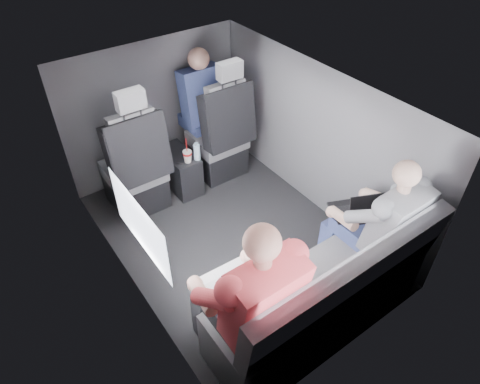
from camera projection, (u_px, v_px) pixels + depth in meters
floor at (232, 238)px, 3.73m from camera, size 2.60×2.60×0.00m
ceiling at (230, 98)px, 2.87m from camera, size 2.60×2.60×0.00m
panel_left at (122, 225)px, 2.90m from camera, size 0.02×2.60×1.35m
panel_right at (316, 140)px, 3.70m from camera, size 0.02×2.60×1.35m
panel_front at (154, 110)px, 4.11m from camera, size 1.80×0.02×1.35m
panel_back at (358, 288)px, 2.49m from camera, size 1.80×0.02×1.35m
side_window at (139, 225)px, 2.57m from camera, size 0.02×0.75×0.42m
seatbelt at (230, 111)px, 3.84m from camera, size 0.35×0.11×0.59m
front_seat_left at (136, 172)px, 3.80m from camera, size 0.52×0.58×1.26m
front_seat_right at (221, 140)px, 4.20m from camera, size 0.52×0.58×1.26m
center_console at (180, 170)px, 4.15m from camera, size 0.24×0.48×0.41m
rear_bench at (322, 299)px, 2.87m from camera, size 1.60×0.57×0.92m
soda_cup at (187, 156)px, 3.88m from camera, size 0.08×0.08×0.25m
water_bottle at (197, 152)px, 3.91m from camera, size 0.06×0.06×0.18m
laptop_white at (235, 283)px, 2.57m from camera, size 0.36×0.34×0.26m
laptop_black at (360, 210)px, 3.08m from camera, size 0.39×0.41×0.24m
passenger_rear_left at (248, 298)px, 2.46m from camera, size 0.55×0.66×1.30m
passenger_rear_right at (377, 223)px, 2.98m from camera, size 0.49×0.61×1.21m
passenger_front_right at (201, 99)px, 4.12m from camera, size 0.40×0.40×0.82m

